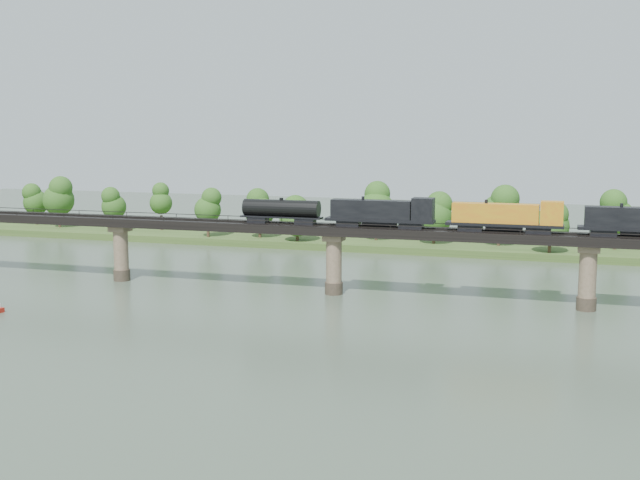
# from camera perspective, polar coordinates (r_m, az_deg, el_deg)

# --- Properties ---
(ground) EXTENTS (400.00, 400.00, 0.00)m
(ground) POSITION_cam_1_polar(r_m,az_deg,el_deg) (106.25, -3.53, -7.09)
(ground) COLOR #384738
(ground) RESTS_ON ground
(far_bank) EXTENTS (300.00, 24.00, 1.60)m
(far_bank) POSITION_cam_1_polar(r_m,az_deg,el_deg) (186.45, 5.68, -0.21)
(far_bank) COLOR #344E1F
(far_bank) RESTS_ON ground
(bridge) EXTENTS (236.00, 30.00, 11.50)m
(bridge) POSITION_cam_1_polar(r_m,az_deg,el_deg) (132.90, 1.00, -1.55)
(bridge) COLOR #473A2D
(bridge) RESTS_ON ground
(bridge_superstructure) EXTENTS (220.00, 4.90, 0.75)m
(bridge_superstructure) POSITION_cam_1_polar(r_m,az_deg,el_deg) (131.97, 1.00, 1.16)
(bridge_superstructure) COLOR black
(bridge_superstructure) RESTS_ON bridge
(far_treeline) EXTENTS (289.06, 17.54, 13.60)m
(far_treeline) POSITION_cam_1_polar(r_m,az_deg,el_deg) (182.91, 2.91, 2.19)
(far_treeline) COLOR #382619
(far_treeline) RESTS_ON far_bank
(freight_train) EXTENTS (72.25, 2.82, 4.97)m
(freight_train) POSITION_cam_1_polar(r_m,az_deg,el_deg) (127.57, 10.11, 1.73)
(freight_train) COLOR black
(freight_train) RESTS_ON bridge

